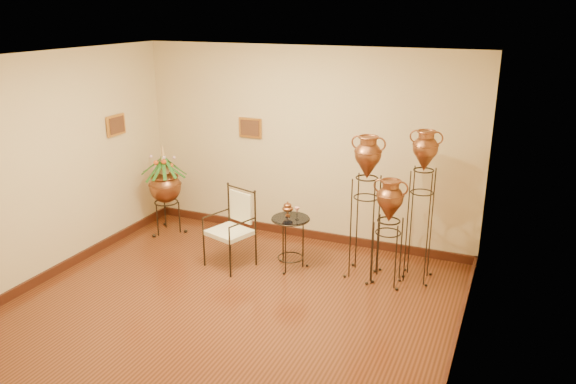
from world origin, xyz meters
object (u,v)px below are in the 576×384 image
at_px(amphora_tall, 421,205).
at_px(armchair, 229,229).
at_px(planter_urn, 165,183).
at_px(side_table, 291,242).
at_px(amphora_mid, 366,206).

distance_m(amphora_tall, armchair, 2.47).
bearing_deg(armchair, amphora_tall, 32.35).
xyz_separation_m(planter_urn, side_table, (2.22, -0.41, -0.41)).
height_order(amphora_mid, side_table, amphora_mid).
relative_size(amphora_tall, amphora_mid, 1.05).
bearing_deg(planter_urn, amphora_mid, -4.10).
distance_m(amphora_tall, side_table, 1.74).
height_order(planter_urn, side_table, planter_urn).
distance_m(armchair, side_table, 0.82).
bearing_deg(amphora_tall, side_table, -168.14).
relative_size(amphora_tall, side_table, 2.18).
bearing_deg(planter_urn, side_table, -10.55).
relative_size(amphora_mid, side_table, 2.07).
bearing_deg(side_table, amphora_tall, 11.86).
relative_size(amphora_mid, planter_urn, 1.33).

